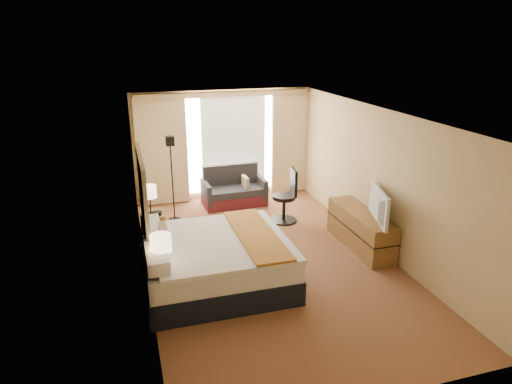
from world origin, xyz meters
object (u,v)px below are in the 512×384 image
object	(u,v)px
nightstand_left	(168,292)
desk_chair	(287,198)
bed	(215,261)
media_dresser	(360,229)
nightstand_right	(154,226)
loveseat	(234,192)
television	(374,206)
floor_lamp	(171,162)
lamp_right	(149,192)
lamp_left	(161,244)

from	to	relation	value
nightstand_left	desk_chair	distance (m)	3.85
bed	media_dresser	bearing A→B (deg)	10.89
desk_chair	nightstand_right	bearing A→B (deg)	-169.15
loveseat	television	bearing A→B (deg)	-65.49
bed	floor_lamp	bearing A→B (deg)	96.09
television	lamp_right	bearing A→B (deg)	79.98
media_dresser	bed	bearing A→B (deg)	-169.11
bed	desk_chair	xyz separation A→B (m)	(2.00, 2.13, 0.11)
nightstand_right	loveseat	world-z (taller)	loveseat
nightstand_right	lamp_left	distance (m)	2.60
nightstand_right	loveseat	distance (m)	2.46
nightstand_left	media_dresser	xyz separation A→B (m)	(3.70, 1.05, 0.07)
desk_chair	bed	bearing A→B (deg)	-124.82
lamp_right	television	world-z (taller)	television
lamp_right	television	xyz separation A→B (m)	(3.68, -1.84, 0.00)
nightstand_left	nightstand_right	size ratio (longest dim) A/B	1.00
nightstand_left	desk_chair	world-z (taller)	desk_chair
floor_lamp	lamp_right	bearing A→B (deg)	-120.51
floor_lamp	bed	bearing A→B (deg)	-83.91
media_dresser	television	size ratio (longest dim) A/B	1.74
loveseat	bed	bearing A→B (deg)	-110.58
nightstand_left	desk_chair	bearing A→B (deg)	43.00
nightstand_right	lamp_right	size ratio (longest dim) A/B	0.96
desk_chair	television	world-z (taller)	television
nightstand_left	lamp_right	bearing A→B (deg)	90.72
desk_chair	lamp_left	size ratio (longest dim) A/B	1.84
floor_lamp	desk_chair	xyz separation A→B (m)	(2.30, -0.73, -0.79)
nightstand_right	floor_lamp	xyz separation A→B (m)	(0.50, 0.85, 1.03)
media_dresser	bed	xyz separation A→B (m)	(-2.89, -0.56, 0.05)
media_dresser	desk_chair	size ratio (longest dim) A/B	1.56
media_dresser	loveseat	world-z (taller)	loveseat
nightstand_right	desk_chair	distance (m)	2.82
nightstand_right	floor_lamp	bearing A→B (deg)	59.38
nightstand_left	nightstand_right	distance (m)	2.50
nightstand_right	media_dresser	bearing A→B (deg)	-21.40
lamp_left	lamp_right	bearing A→B (deg)	89.68
bed	desk_chair	world-z (taller)	desk_chair
floor_lamp	television	size ratio (longest dim) A/B	1.78
nightstand_right	media_dresser	world-z (taller)	media_dresser
media_dresser	lamp_left	distance (m)	3.94
nightstand_right	desk_chair	bearing A→B (deg)	2.42
nightstand_left	floor_lamp	xyz separation A→B (m)	(0.50, 3.35, 1.03)
television	bed	bearing A→B (deg)	108.75
lamp_right	media_dresser	bearing A→B (deg)	-20.49
loveseat	lamp_right	bearing A→B (deg)	-144.89
nightstand_left	lamp_left	size ratio (longest dim) A/B	0.88
loveseat	desk_chair	distance (m)	1.59
lamp_right	bed	bearing A→B (deg)	-66.74
media_dresser	television	bearing A→B (deg)	-96.34
nightstand_right	bed	bearing A→B (deg)	-68.07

